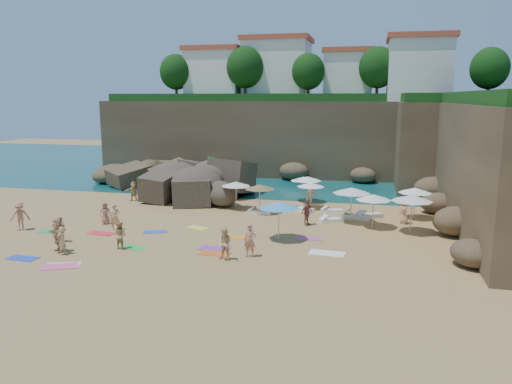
% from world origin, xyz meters
% --- Properties ---
extents(ground, '(120.00, 120.00, 0.00)m').
position_xyz_m(ground, '(0.00, 0.00, 0.00)').
color(ground, tan).
rests_on(ground, ground).
extents(seawater, '(120.00, 120.00, 0.00)m').
position_xyz_m(seawater, '(0.00, 30.00, 0.00)').
color(seawater, '#0C4751').
rests_on(seawater, ground).
extents(cliff_back, '(44.00, 8.00, 8.00)m').
position_xyz_m(cliff_back, '(2.00, 25.00, 4.00)').
color(cliff_back, brown).
rests_on(cliff_back, ground).
extents(cliff_right, '(8.00, 30.00, 8.00)m').
position_xyz_m(cliff_right, '(19.00, 8.00, 4.00)').
color(cliff_right, brown).
rests_on(cliff_right, ground).
extents(cliff_corner, '(10.00, 12.00, 8.00)m').
position_xyz_m(cliff_corner, '(17.00, 20.00, 4.00)').
color(cliff_corner, brown).
rests_on(cliff_corner, ground).
extents(rock_promontory, '(12.00, 7.00, 2.00)m').
position_xyz_m(rock_promontory, '(-11.00, 16.00, 0.00)').
color(rock_promontory, brown).
rests_on(rock_promontory, ground).
extents(clifftop_buildings, '(28.48, 9.48, 7.00)m').
position_xyz_m(clifftop_buildings, '(2.96, 25.79, 11.24)').
color(clifftop_buildings, white).
rests_on(clifftop_buildings, cliff_back).
extents(clifftop_trees, '(35.60, 23.82, 4.40)m').
position_xyz_m(clifftop_trees, '(4.78, 19.52, 11.26)').
color(clifftop_trees, '#11380F').
rests_on(clifftop_trees, ground).
extents(marina_masts, '(3.10, 0.10, 6.00)m').
position_xyz_m(marina_masts, '(-16.50, 30.00, 3.00)').
color(marina_masts, white).
rests_on(marina_masts, ground).
extents(rock_outcrop, '(8.56, 6.67, 3.26)m').
position_xyz_m(rock_outcrop, '(-3.65, 9.29, 0.00)').
color(rock_outcrop, brown).
rests_on(rock_outcrop, ground).
extents(flag_pole, '(0.68, 0.10, 3.47)m').
position_xyz_m(flag_pole, '(-3.80, 10.58, 2.22)').
color(flag_pole, silver).
rests_on(flag_pole, ground).
extents(parasol_0, '(2.25, 2.25, 2.12)m').
position_xyz_m(parasol_0, '(-0.27, 6.08, 1.95)').
color(parasol_0, silver).
rests_on(parasol_0, ground).
extents(parasol_1, '(2.15, 2.15, 2.03)m').
position_xyz_m(parasol_1, '(4.35, 10.15, 1.86)').
color(parasol_1, silver).
rests_on(parasol_1, ground).
extents(parasol_2, '(2.26, 2.26, 2.13)m').
position_xyz_m(parasol_2, '(4.74, 9.73, 1.96)').
color(parasol_2, silver).
rests_on(parasol_2, ground).
extents(parasol_3, '(2.33, 2.33, 2.21)m').
position_xyz_m(parasol_3, '(12.74, 5.92, 2.03)').
color(parasol_3, silver).
rests_on(parasol_3, ground).
extents(parasol_4, '(2.53, 2.53, 2.39)m').
position_xyz_m(parasol_4, '(16.63, 3.75, 2.19)').
color(parasol_4, silver).
rests_on(parasol_4, ground).
extents(parasol_5, '(2.57, 2.57, 2.43)m').
position_xyz_m(parasol_5, '(8.45, 3.84, 2.23)').
color(parasol_5, silver).
rests_on(parasol_5, ground).
extents(parasol_6, '(2.27, 2.27, 2.15)m').
position_xyz_m(parasol_6, '(1.77, 5.18, 1.97)').
color(parasol_6, silver).
rests_on(parasol_6, ground).
extents(parasol_7, '(2.13, 2.13, 2.02)m').
position_xyz_m(parasol_7, '(5.24, 7.61, 1.85)').
color(parasol_7, silver).
rests_on(parasol_7, ground).
extents(parasol_9, '(2.34, 2.34, 2.22)m').
position_xyz_m(parasol_9, '(9.90, 2.75, 2.03)').
color(parasol_9, silver).
rests_on(parasol_9, ground).
extents(parasol_10, '(2.46, 2.46, 2.33)m').
position_xyz_m(parasol_10, '(4.40, -1.42, 2.14)').
color(parasol_10, silver).
rests_on(parasol_10, ground).
extents(parasol_11, '(2.58, 2.58, 2.44)m').
position_xyz_m(parasol_11, '(12.23, 1.97, 2.24)').
color(parasol_11, silver).
rests_on(parasol_11, ground).
extents(lounger_0, '(1.65, 0.80, 0.25)m').
position_xyz_m(lounger_0, '(6.97, 6.52, 0.12)').
color(lounger_0, white).
rests_on(lounger_0, ground).
extents(lounger_1, '(1.84, 1.28, 0.27)m').
position_xyz_m(lounger_1, '(4.77, 6.50, 0.14)').
color(lounger_1, white).
rests_on(lounger_1, ground).
extents(lounger_2, '(2.04, 1.69, 0.31)m').
position_xyz_m(lounger_2, '(9.67, 5.39, 0.16)').
color(lounger_2, silver).
rests_on(lounger_2, ground).
extents(lounger_3, '(1.70, 0.59, 0.26)m').
position_xyz_m(lounger_3, '(1.82, 4.87, 0.13)').
color(lounger_3, white).
rests_on(lounger_3, ground).
extents(lounger_4, '(2.16, 1.12, 0.32)m').
position_xyz_m(lounger_4, '(8.77, 4.85, 0.16)').
color(lounger_4, silver).
rests_on(lounger_4, ground).
extents(lounger_5, '(1.70, 1.25, 0.25)m').
position_xyz_m(lounger_5, '(7.18, 3.62, 0.13)').
color(lounger_5, white).
rests_on(lounger_5, ground).
extents(towel_0, '(1.69, 0.93, 0.03)m').
position_xyz_m(towel_0, '(-8.24, -7.95, 0.01)').
color(towel_0, blue).
rests_on(towel_0, ground).
extents(towel_1, '(2.04, 1.58, 0.03)m').
position_xyz_m(towel_1, '(-5.56, -8.69, 0.02)').
color(towel_1, '#E4588A').
rests_on(towel_1, ground).
extents(towel_2, '(1.77, 0.94, 0.03)m').
position_xyz_m(towel_2, '(1.48, -4.89, 0.02)').
color(towel_2, orange).
rests_on(towel_2, ground).
extents(towel_3, '(1.85, 1.31, 0.03)m').
position_xyz_m(towel_3, '(-3.36, -4.90, 0.01)').
color(towel_3, green).
rests_on(towel_3, ground).
extents(towel_4, '(1.81, 1.27, 0.03)m').
position_xyz_m(towel_4, '(-3.25, -4.91, 0.01)').
color(towel_4, '#D0DC3A').
rests_on(towel_4, ground).
extents(towel_5, '(1.94, 1.40, 0.03)m').
position_xyz_m(towel_5, '(-5.50, -8.48, 0.02)').
color(towel_5, silver).
rests_on(towel_5, ground).
extents(towel_6, '(1.75, 0.94, 0.03)m').
position_xyz_m(towel_6, '(1.19, -4.04, 0.02)').
color(towel_6, purple).
rests_on(towel_6, ground).
extents(towel_7, '(1.76, 1.02, 0.03)m').
position_xyz_m(towel_7, '(-6.73, -2.57, 0.01)').
color(towel_7, '#EE2A3D').
rests_on(towel_7, ground).
extents(towel_8, '(1.64, 1.26, 0.03)m').
position_xyz_m(towel_8, '(-3.57, -1.46, 0.01)').
color(towel_8, blue).
rests_on(towel_8, ground).
extents(towel_9, '(1.69, 1.05, 0.03)m').
position_xyz_m(towel_9, '(6.20, -0.85, 0.01)').
color(towel_9, '#CE5095').
rests_on(towel_9, ground).
extents(towel_10, '(1.71, 0.86, 0.03)m').
position_xyz_m(towel_10, '(1.61, -1.49, 0.02)').
color(towel_10, orange).
rests_on(towel_10, ground).
extents(towel_11, '(1.74, 0.96, 0.03)m').
position_xyz_m(towel_11, '(-10.13, -2.87, 0.01)').
color(towel_11, green).
rests_on(towel_11, ground).
extents(towel_12, '(1.63, 1.21, 0.03)m').
position_xyz_m(towel_12, '(-1.26, 0.10, 0.01)').
color(towel_12, '#F1FF43').
rests_on(towel_12, ground).
extents(towel_13, '(2.02, 1.16, 0.03)m').
position_xyz_m(towel_13, '(7.48, -3.49, 0.02)').
color(towel_13, white).
rests_on(towel_13, ground).
extents(person_stand_0, '(0.74, 0.65, 1.70)m').
position_xyz_m(person_stand_0, '(-6.28, -1.56, 0.85)').
color(person_stand_0, tan).
rests_on(person_stand_0, ground).
extents(person_stand_1, '(0.86, 0.72, 1.57)m').
position_xyz_m(person_stand_1, '(-4.00, -5.16, 0.78)').
color(person_stand_1, tan).
rests_on(person_stand_1, ground).
extents(person_stand_2, '(1.11, 0.65, 1.61)m').
position_xyz_m(person_stand_2, '(5.05, 9.50, 0.80)').
color(person_stand_2, '#E79B83').
rests_on(person_stand_2, ground).
extents(person_stand_3, '(0.90, 1.15, 1.83)m').
position_xyz_m(person_stand_3, '(5.62, 2.41, 0.91)').
color(person_stand_3, '#95614A').
rests_on(person_stand_3, ground).
extents(person_stand_4, '(0.75, 0.93, 1.67)m').
position_xyz_m(person_stand_4, '(11.98, 4.30, 0.83)').
color(person_stand_4, tan).
rests_on(person_stand_4, ground).
extents(person_stand_5, '(1.56, 0.94, 1.62)m').
position_xyz_m(person_stand_5, '(-9.32, 7.20, 0.81)').
color(person_stand_5, tan).
rests_on(person_stand_5, ground).
extents(person_stand_6, '(0.44, 0.61, 1.55)m').
position_xyz_m(person_stand_6, '(-6.60, -6.84, 0.78)').
color(person_stand_6, '#D9AE7B').
rests_on(person_stand_6, ground).
extents(person_lie_0, '(1.90, 2.15, 0.48)m').
position_xyz_m(person_lie_0, '(-12.21, -2.94, 0.24)').
color(person_lie_0, '#B9745C').
rests_on(person_lie_0, ground).
extents(person_lie_1, '(1.43, 1.74, 0.37)m').
position_xyz_m(person_lie_1, '(-8.08, -4.71, 0.18)').
color(person_lie_1, '#EAA585').
rests_on(person_lie_1, ground).
extents(person_lie_2, '(1.25, 1.62, 0.39)m').
position_xyz_m(person_lie_2, '(-7.67, -0.31, 0.19)').
color(person_lie_2, '#A76453').
rests_on(person_lie_2, ground).
extents(person_lie_3, '(2.50, 2.52, 0.49)m').
position_xyz_m(person_lie_3, '(-7.07, -6.49, 0.25)').
color(person_lie_3, tan).
rests_on(person_lie_3, ground).
extents(person_lie_4, '(0.70, 1.78, 0.42)m').
position_xyz_m(person_lie_4, '(3.48, -4.96, 0.21)').
color(person_lie_4, '#BE745F').
rests_on(person_lie_4, ground).
extents(person_lie_5, '(1.23, 1.86, 0.65)m').
position_xyz_m(person_lie_5, '(2.35, -5.82, 0.32)').
color(person_lie_5, '#EABA85').
rests_on(person_lie_5, ground).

